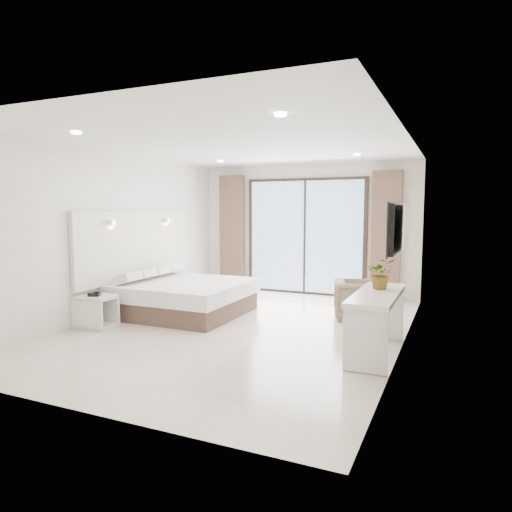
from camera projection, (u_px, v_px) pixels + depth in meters
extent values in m
plane|color=beige|center=(241.00, 328.00, 6.81)|extent=(6.20, 6.20, 0.00)
cube|color=silver|center=(306.00, 229.00, 9.49)|extent=(4.60, 0.02, 2.70)
cube|color=silver|center=(81.00, 260.00, 3.85)|extent=(4.60, 0.02, 2.70)
cube|color=silver|center=(117.00, 235.00, 7.60)|extent=(0.02, 6.20, 2.70)
cube|color=silver|center=(405.00, 243.00, 5.74)|extent=(0.02, 6.20, 2.70)
cube|color=white|center=(240.00, 144.00, 6.53)|extent=(4.60, 6.20, 0.02)
cube|color=silver|center=(137.00, 245.00, 8.02)|extent=(0.08, 3.00, 1.20)
cube|color=black|center=(397.00, 229.00, 5.37)|extent=(0.06, 1.00, 0.58)
cube|color=black|center=(394.00, 229.00, 5.39)|extent=(0.02, 1.04, 0.62)
cube|color=black|center=(305.00, 237.00, 9.48)|extent=(2.56, 0.04, 2.42)
cube|color=#92BDEB|center=(305.00, 237.00, 9.45)|extent=(2.40, 0.01, 2.30)
cube|color=brown|center=(232.00, 233.00, 10.04)|extent=(0.55, 0.14, 2.50)
cube|color=brown|center=(386.00, 237.00, 8.71)|extent=(0.55, 0.14, 2.50)
cylinder|color=white|center=(76.00, 133.00, 5.42)|extent=(0.12, 0.12, 0.02)
cylinder|color=white|center=(280.00, 115.00, 4.37)|extent=(0.12, 0.12, 0.02)
cylinder|color=white|center=(220.00, 161.00, 8.69)|extent=(0.12, 0.12, 0.02)
cylinder|color=white|center=(357.00, 155.00, 7.64)|extent=(0.12, 0.12, 0.02)
cube|color=brown|center=(184.00, 305.00, 7.74)|extent=(1.91, 1.82, 0.31)
cube|color=white|center=(184.00, 289.00, 7.71)|extent=(1.99, 1.89, 0.25)
cube|color=silver|center=(129.00, 280.00, 7.39)|extent=(0.28, 0.38, 0.14)
cube|color=silver|center=(145.00, 277.00, 7.77)|extent=(0.28, 0.38, 0.14)
cube|color=silver|center=(159.00, 274.00, 8.15)|extent=(0.28, 0.38, 0.14)
cube|color=silver|center=(172.00, 271.00, 8.52)|extent=(0.28, 0.38, 0.14)
cube|color=white|center=(96.00, 297.00, 6.83)|extent=(0.55, 0.46, 0.05)
cube|color=white|center=(97.00, 325.00, 6.87)|extent=(0.55, 0.46, 0.05)
cube|color=white|center=(87.00, 314.00, 6.68)|extent=(0.53, 0.08, 0.43)
cube|color=white|center=(105.00, 309.00, 7.03)|extent=(0.53, 0.08, 0.43)
cube|color=black|center=(94.00, 294.00, 6.78)|extent=(0.20, 0.18, 0.05)
cube|color=white|center=(377.00, 295.00, 5.54)|extent=(0.50, 1.60, 0.06)
cube|color=white|center=(365.00, 341.00, 4.93)|extent=(0.48, 0.06, 0.71)
cube|color=white|center=(385.00, 314.00, 6.23)|extent=(0.48, 0.06, 0.71)
imported|color=#33662D|center=(381.00, 277.00, 5.77)|extent=(0.45, 0.48, 0.31)
imported|color=#8C7B5C|center=(357.00, 298.00, 7.38)|extent=(0.80, 0.82, 0.70)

